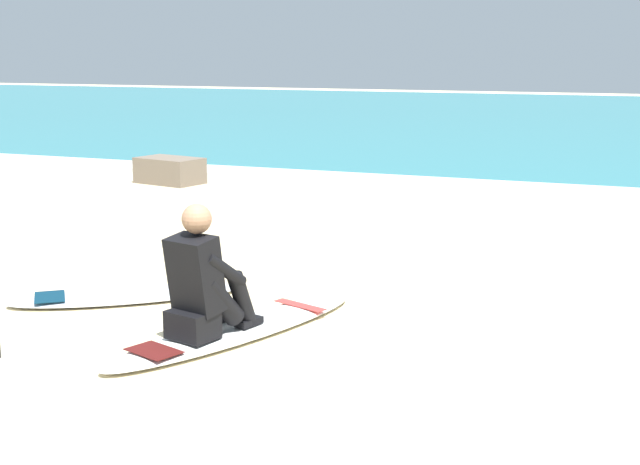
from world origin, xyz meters
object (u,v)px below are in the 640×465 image
(surfboard_spare_near, at_px, (126,295))
(shoreline_rock, at_px, (170,171))
(surfer_seated, at_px, (204,285))
(surfboard_main, at_px, (238,329))

(surfboard_spare_near, xyz_separation_m, shoreline_rock, (-3.15, 5.89, 0.17))
(surfer_seated, bearing_deg, surfboard_spare_near, 147.00)
(surfboard_spare_near, distance_m, shoreline_rock, 6.68)
(surfboard_main, height_order, surfboard_spare_near, same)
(surfer_seated, xyz_separation_m, surfboard_spare_near, (-1.18, 0.77, -0.40))
(surfboard_spare_near, relative_size, shoreline_rock, 1.82)
(surfer_seated, distance_m, shoreline_rock, 7.95)
(surfer_seated, bearing_deg, surfboard_main, 68.71)
(surfboard_main, distance_m, surfer_seated, 0.51)
(shoreline_rock, bearing_deg, surfboard_main, -55.05)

